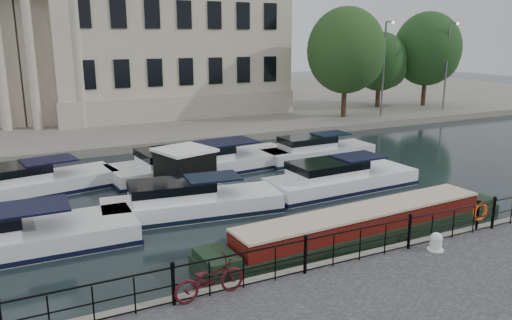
{
  "coord_description": "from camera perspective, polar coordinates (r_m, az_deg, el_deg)",
  "views": [
    {
      "loc": [
        -7.3,
        -13.69,
        7.34
      ],
      "look_at": [
        0.5,
        2.0,
        3.0
      ],
      "focal_mm": 35.0,
      "sensor_mm": 36.0,
      "label": 1
    }
  ],
  "objects": [
    {
      "name": "ground_plane",
      "position": [
        17.16,
        1.51,
        -11.41
      ],
      "size": [
        160.0,
        160.0,
        0.0
      ],
      "primitive_type": "plane",
      "color": "black",
      "rests_on": "ground"
    },
    {
      "name": "far_bank",
      "position": [
        53.66,
        -18.47,
        5.64
      ],
      "size": [
        120.0,
        42.0,
        0.55
      ],
      "primitive_type": "cube",
      "color": "#6B665B",
      "rests_on": "ground_plane"
    },
    {
      "name": "railing",
      "position": [
        14.89,
        5.66,
        -10.51
      ],
      "size": [
        24.14,
        0.14,
        1.22
      ],
      "color": "black",
      "rests_on": "near_quay"
    },
    {
      "name": "civic_building",
      "position": [
        48.8,
        -19.52,
        12.79
      ],
      "size": [
        53.55,
        31.84,
        16.85
      ],
      "color": "#ADA38C",
      "rests_on": "far_bank"
    },
    {
      "name": "lamp_posts",
      "position": [
        47.93,
        17.92,
        10.22
      ],
      "size": [
        8.24,
        1.55,
        8.07
      ],
      "color": "#59595B",
      "rests_on": "far_bank"
    },
    {
      "name": "bicycle",
      "position": [
        13.69,
        -5.33,
        -13.34
      ],
      "size": [
        2.09,
        0.88,
        1.07
      ],
      "primitive_type": "imported",
      "rotation": [
        0.0,
        0.0,
        1.66
      ],
      "color": "#470C14",
      "rests_on": "near_quay"
    },
    {
      "name": "mooring_bollard",
      "position": [
        17.49,
        19.87,
        -8.8
      ],
      "size": [
        0.54,
        0.54,
        0.61
      ],
      "color": "silver",
      "rests_on": "near_quay"
    },
    {
      "name": "life_ring_post",
      "position": [
        19.62,
        24.19,
        -5.46
      ],
      "size": [
        0.68,
        0.19,
        1.11
      ],
      "color": "black",
      "rests_on": "near_quay"
    },
    {
      "name": "narrowboat",
      "position": [
        19.1,
        12.23,
        -7.84
      ],
      "size": [
        13.29,
        2.43,
        1.49
      ],
      "rotation": [
        0.0,
        0.0,
        0.05
      ],
      "color": "black",
      "rests_on": "ground_plane"
    },
    {
      "name": "harbour_hut",
      "position": [
        24.48,
        -8.11,
        -1.35
      ],
      "size": [
        3.93,
        3.55,
        2.2
      ],
      "rotation": [
        0.0,
        0.0,
        0.27
      ],
      "color": "#6B665B",
      "rests_on": "ground_plane"
    },
    {
      "name": "cabin_cruisers",
      "position": [
        24.2,
        -8.67,
        -2.99
      ],
      "size": [
        26.31,
        10.59,
        1.99
      ],
      "color": "silver",
      "rests_on": "ground_plane"
    },
    {
      "name": "trees",
      "position": [
        48.94,
        14.99,
        11.57
      ],
      "size": [
        18.22,
        9.51,
        9.31
      ],
      "color": "black",
      "rests_on": "far_bank"
    }
  ]
}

